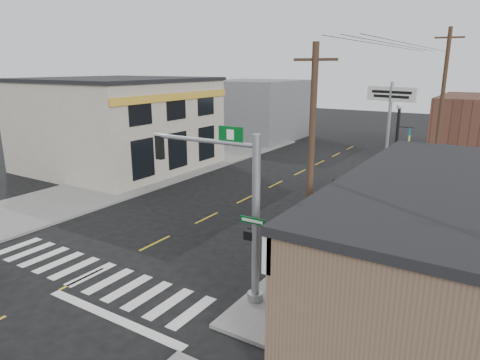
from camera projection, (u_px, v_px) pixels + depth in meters
The scene contains 18 objects.
ground at pixel (83, 279), 16.35m from camera, with size 140.00×140.00×0.00m, color black.
sidewalk_right at pixel (402, 220), 22.35m from camera, with size 6.00×38.00×0.13m, color slate.
sidewalk_left at pixel (149, 175), 31.59m from camera, with size 6.00×38.00×0.13m, color slate.
center_line at pixel (207, 218), 22.90m from camera, with size 0.12×56.00×0.01m, color gold.
crosswalk at pixel (91, 274), 16.67m from camera, with size 11.00×2.20×0.01m, color silver.
left_building at pixel (118, 125), 33.61m from camera, with size 12.00×12.00×6.80m, color #B5AA97.
bldg_distant_left at pixel (255, 110), 47.37m from camera, with size 9.00×10.00×6.40m, color slate.
traffic_signal_pole at pixel (238, 199), 14.06m from camera, with size 4.65×0.37×5.89m.
guide_sign at pixel (354, 207), 18.59m from camera, with size 1.58×0.13×2.76m.
fire_hydrant at pixel (365, 242), 18.33m from camera, with size 0.25×0.25×0.79m.
ped_crossing_sign at pixel (318, 206), 19.12m from camera, with size 0.93×0.07×2.40m.
lamp_post at pixel (397, 151), 22.33m from camera, with size 0.77×0.60×5.92m.
dance_center_sign at pixel (390, 110), 25.86m from camera, with size 3.23×0.20×6.85m.
bare_tree at pixel (348, 193), 14.47m from camera, with size 2.27×2.27×4.54m.
shrub_front at pixel (406, 293), 14.01m from camera, with size 1.42×1.42×1.06m, color black.
shrub_back at pixel (394, 238), 18.86m from camera, with size 1.09×1.09×0.82m, color black.
utility_pole_near at pixel (311, 169), 14.56m from camera, with size 1.48×0.22×8.50m.
utility_pole_far at pixel (441, 106), 28.21m from camera, with size 1.77×0.27×10.17m.
Camera 1 is at (12.99, -9.35, 7.86)m, focal length 32.00 mm.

